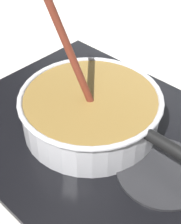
% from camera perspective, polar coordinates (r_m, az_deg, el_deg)
% --- Properties ---
extents(ground, '(2.40, 1.60, 0.04)m').
position_cam_1_polar(ground, '(0.66, -13.87, -12.70)').
color(ground, beige).
extents(hob_plate, '(0.56, 0.48, 0.01)m').
position_cam_1_polar(hob_plate, '(0.72, -0.00, -2.68)').
color(hob_plate, black).
rests_on(hob_plate, ground).
extents(burner_ring, '(0.18, 0.18, 0.01)m').
position_cam_1_polar(burner_ring, '(0.71, -0.00, -2.09)').
color(burner_ring, '#592D0C').
rests_on(burner_ring, hob_plate).
extents(spare_burner, '(0.17, 0.17, 0.01)m').
position_cam_1_polar(spare_burner, '(0.64, 11.99, -9.77)').
color(spare_burner, '#262628').
rests_on(spare_burner, hob_plate).
extents(cooking_pan, '(0.45, 0.29, 0.28)m').
position_cam_1_polar(cooking_pan, '(0.68, 0.09, 0.28)').
color(cooking_pan, silver).
rests_on(cooking_pan, hob_plate).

